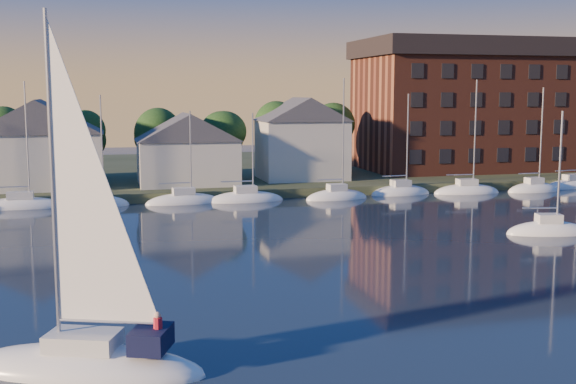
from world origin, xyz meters
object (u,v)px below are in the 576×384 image
object	(u,v)px
condo_block	(473,104)
clubhouse_west	(39,143)
hero_sailboat	(88,356)
clubhouse_centre	(187,148)
drifting_sailboat_right	(548,233)
clubhouse_east	(302,137)

from	to	relation	value
condo_block	clubhouse_west	bearing A→B (deg)	-172.93
condo_block	hero_sailboat	distance (m)	79.06
clubhouse_centre	drifting_sailboat_right	world-z (taller)	drifting_sailboat_right
clubhouse_west	drifting_sailboat_right	xyz separation A→B (m)	(41.46, -32.67, -5.84)
clubhouse_centre	hero_sailboat	xyz separation A→B (m)	(-10.06, -52.55, -4.49)
clubhouse_west	clubhouse_centre	world-z (taller)	clubhouse_west
clubhouse_east	condo_block	bearing A→B (deg)	12.89
drifting_sailboat_right	clubhouse_east	bearing A→B (deg)	121.04
clubhouse_west	condo_block	xyz separation A→B (m)	(56.00, 6.95, 3.86)
clubhouse_centre	condo_block	distance (m)	41.05
clubhouse_centre	condo_block	world-z (taller)	condo_block
clubhouse_centre	clubhouse_east	size ratio (longest dim) A/B	1.10
clubhouse_east	hero_sailboat	world-z (taller)	hero_sailboat
condo_block	drifting_sailboat_right	xyz separation A→B (m)	(-14.54, -39.62, -9.70)
clubhouse_centre	condo_block	bearing A→B (deg)	11.24
condo_block	drifting_sailboat_right	size ratio (longest dim) A/B	2.81
clubhouse_east	drifting_sailboat_right	xyz separation A→B (m)	(11.46, -33.67, -5.90)
clubhouse_west	drifting_sailboat_right	bearing A→B (deg)	-38.23
condo_block	drifting_sailboat_right	bearing A→B (deg)	-110.15
clubhouse_west	clubhouse_centre	bearing A→B (deg)	-3.58
hero_sailboat	drifting_sailboat_right	size ratio (longest dim) A/B	1.42
drifting_sailboat_right	clubhouse_west	bearing A→B (deg)	154.01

